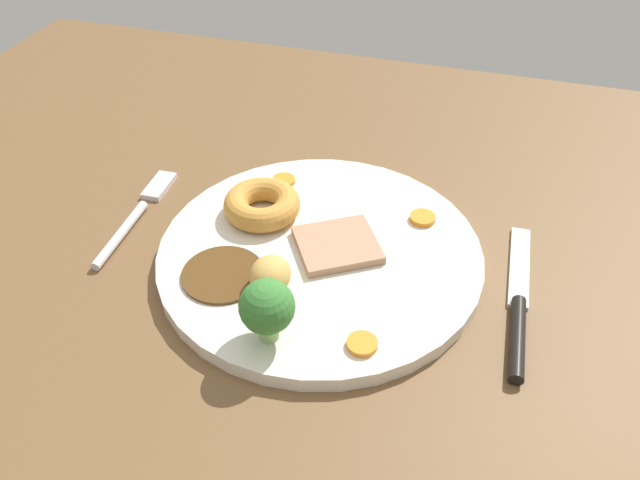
{
  "coord_description": "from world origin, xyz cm",
  "views": [
    {
      "loc": [
        8.73,
        -41.97,
        42.34
      ],
      "look_at": [
        -3.49,
        -1.14,
        6.0
      ],
      "focal_mm": 35.63,
      "sensor_mm": 36.0,
      "label": 1
    }
  ],
  "objects_px": {
    "roast_potato_left": "(270,275)",
    "broccoli_floret": "(267,308)",
    "dinner_plate": "(320,254)",
    "yorkshire_pudding": "(262,204)",
    "carrot_coin_front": "(362,344)",
    "carrot_coin_side": "(284,180)",
    "meat_slice_main": "(337,245)",
    "fork": "(138,213)",
    "carrot_coin_back": "(423,218)",
    "knife": "(518,309)"
  },
  "relations": [
    {
      "from": "meat_slice_main",
      "to": "dinner_plate",
      "type": "bearing_deg",
      "value": -162.63
    },
    {
      "from": "roast_potato_left",
      "to": "fork",
      "type": "bearing_deg",
      "value": 157.2
    },
    {
      "from": "carrot_coin_front",
      "to": "knife",
      "type": "bearing_deg",
      "value": 36.28
    },
    {
      "from": "fork",
      "to": "dinner_plate",
      "type": "bearing_deg",
      "value": -95.28
    },
    {
      "from": "dinner_plate",
      "to": "carrot_coin_front",
      "type": "bearing_deg",
      "value": -57.49
    },
    {
      "from": "roast_potato_left",
      "to": "fork",
      "type": "height_order",
      "value": "roast_potato_left"
    },
    {
      "from": "meat_slice_main",
      "to": "broccoli_floret",
      "type": "bearing_deg",
      "value": -101.24
    },
    {
      "from": "carrot_coin_front",
      "to": "carrot_coin_side",
      "type": "height_order",
      "value": "same"
    },
    {
      "from": "roast_potato_left",
      "to": "carrot_coin_front",
      "type": "height_order",
      "value": "roast_potato_left"
    },
    {
      "from": "broccoli_floret",
      "to": "fork",
      "type": "xyz_separation_m",
      "value": [
        -0.18,
        0.12,
        -0.04
      ]
    },
    {
      "from": "carrot_coin_side",
      "to": "knife",
      "type": "xyz_separation_m",
      "value": [
        0.24,
        -0.1,
        -0.01
      ]
    },
    {
      "from": "carrot_coin_front",
      "to": "carrot_coin_side",
      "type": "distance_m",
      "value": 0.23
    },
    {
      "from": "meat_slice_main",
      "to": "carrot_coin_side",
      "type": "height_order",
      "value": "meat_slice_main"
    },
    {
      "from": "meat_slice_main",
      "to": "yorkshire_pudding",
      "type": "relative_size",
      "value": 0.96
    },
    {
      "from": "yorkshire_pudding",
      "to": "broccoli_floret",
      "type": "height_order",
      "value": "broccoli_floret"
    },
    {
      "from": "dinner_plate",
      "to": "carrot_coin_front",
      "type": "xyz_separation_m",
      "value": [
        0.06,
        -0.1,
        0.01
      ]
    },
    {
      "from": "roast_potato_left",
      "to": "carrot_coin_front",
      "type": "distance_m",
      "value": 0.1
    },
    {
      "from": "carrot_coin_front",
      "to": "carrot_coin_side",
      "type": "xyz_separation_m",
      "value": [
        -0.13,
        0.19,
        -0.0
      ]
    },
    {
      "from": "roast_potato_left",
      "to": "broccoli_floret",
      "type": "bearing_deg",
      "value": -71.53
    },
    {
      "from": "dinner_plate",
      "to": "carrot_coin_front",
      "type": "distance_m",
      "value": 0.12
    },
    {
      "from": "carrot_coin_side",
      "to": "roast_potato_left",
      "type": "bearing_deg",
      "value": -74.81
    },
    {
      "from": "yorkshire_pudding",
      "to": "roast_potato_left",
      "type": "height_order",
      "value": "roast_potato_left"
    },
    {
      "from": "dinner_plate",
      "to": "yorkshire_pudding",
      "type": "height_order",
      "value": "yorkshire_pudding"
    },
    {
      "from": "carrot_coin_back",
      "to": "broccoli_floret",
      "type": "xyz_separation_m",
      "value": [
        -0.09,
        -0.18,
        0.03
      ]
    },
    {
      "from": "dinner_plate",
      "to": "yorkshire_pudding",
      "type": "xyz_separation_m",
      "value": [
        -0.07,
        0.03,
        0.02
      ]
    },
    {
      "from": "carrot_coin_front",
      "to": "roast_potato_left",
      "type": "bearing_deg",
      "value": 155.81
    },
    {
      "from": "carrot_coin_front",
      "to": "knife",
      "type": "xyz_separation_m",
      "value": [
        0.11,
        0.08,
        -0.01
      ]
    },
    {
      "from": "yorkshire_pudding",
      "to": "carrot_coin_back",
      "type": "xyz_separation_m",
      "value": [
        0.15,
        0.03,
        -0.01
      ]
    },
    {
      "from": "meat_slice_main",
      "to": "roast_potato_left",
      "type": "distance_m",
      "value": 0.08
    },
    {
      "from": "roast_potato_left",
      "to": "broccoli_floret",
      "type": "xyz_separation_m",
      "value": [
        0.02,
        -0.05,
        0.02
      ]
    },
    {
      "from": "fork",
      "to": "carrot_coin_back",
      "type": "bearing_deg",
      "value": -80.39
    },
    {
      "from": "yorkshire_pudding",
      "to": "carrot_coin_side",
      "type": "xyz_separation_m",
      "value": [
        0.0,
        0.06,
        -0.01
      ]
    },
    {
      "from": "broccoli_floret",
      "to": "knife",
      "type": "relative_size",
      "value": 0.29
    },
    {
      "from": "fork",
      "to": "knife",
      "type": "xyz_separation_m",
      "value": [
        0.37,
        -0.03,
        0.0
      ]
    },
    {
      "from": "carrot_coin_front",
      "to": "carrot_coin_side",
      "type": "relative_size",
      "value": 1.03
    },
    {
      "from": "yorkshire_pudding",
      "to": "broccoli_floret",
      "type": "distance_m",
      "value": 0.15
    },
    {
      "from": "dinner_plate",
      "to": "carrot_coin_side",
      "type": "bearing_deg",
      "value": 126.45
    },
    {
      "from": "carrot_coin_front",
      "to": "yorkshire_pudding",
      "type": "bearing_deg",
      "value": 134.77
    },
    {
      "from": "carrot_coin_front",
      "to": "broccoli_floret",
      "type": "bearing_deg",
      "value": -170.98
    },
    {
      "from": "dinner_plate",
      "to": "carrot_coin_side",
      "type": "height_order",
      "value": "carrot_coin_side"
    },
    {
      "from": "meat_slice_main",
      "to": "roast_potato_left",
      "type": "bearing_deg",
      "value": -121.86
    },
    {
      "from": "yorkshire_pudding",
      "to": "roast_potato_left",
      "type": "relative_size",
      "value": 1.89
    },
    {
      "from": "meat_slice_main",
      "to": "roast_potato_left",
      "type": "height_order",
      "value": "roast_potato_left"
    },
    {
      "from": "fork",
      "to": "knife",
      "type": "bearing_deg",
      "value": -96.24
    },
    {
      "from": "dinner_plate",
      "to": "broccoli_floret",
      "type": "xyz_separation_m",
      "value": [
        -0.01,
        -0.11,
        0.04
      ]
    },
    {
      "from": "roast_potato_left",
      "to": "knife",
      "type": "xyz_separation_m",
      "value": [
        0.2,
        0.04,
        -0.02
      ]
    },
    {
      "from": "meat_slice_main",
      "to": "carrot_coin_side",
      "type": "bearing_deg",
      "value": 133.74
    },
    {
      "from": "yorkshire_pudding",
      "to": "carrot_coin_side",
      "type": "distance_m",
      "value": 0.06
    },
    {
      "from": "carrot_coin_front",
      "to": "broccoli_floret",
      "type": "height_order",
      "value": "broccoli_floret"
    },
    {
      "from": "carrot_coin_back",
      "to": "carrot_coin_side",
      "type": "distance_m",
      "value": 0.15
    }
  ]
}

